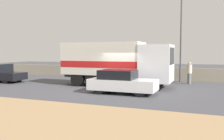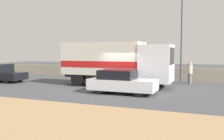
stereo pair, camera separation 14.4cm
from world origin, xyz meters
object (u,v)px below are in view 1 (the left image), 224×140
box_truck (115,61)px  pedestrian (189,72)px  street_lamp (181,30)px  car_hatchback (122,82)px

box_truck → pedestrian: (5.01, 3.42, -0.93)m
street_lamp → pedestrian: 3.74m
box_truck → car_hatchback: bearing=-62.3°
street_lamp → car_hatchback: (-2.67, -7.51, -3.64)m
box_truck → pedestrian: bearing=34.4°
box_truck → street_lamp: bearing=48.0°
street_lamp → box_truck: bearing=-132.0°
street_lamp → car_hatchback: size_ratio=1.85×
box_truck → car_hatchback: 3.44m
box_truck → car_hatchback: (1.51, -2.88, -1.13)m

